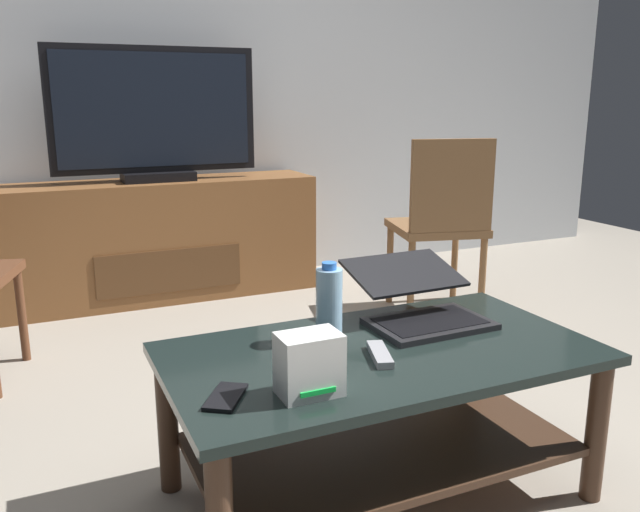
{
  "coord_description": "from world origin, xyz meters",
  "views": [
    {
      "loc": [
        -0.93,
        -1.71,
        1.13
      ],
      "look_at": [
        -0.03,
        0.28,
        0.6
      ],
      "focal_mm": 36.87,
      "sensor_mm": 36.0,
      "label": 1
    }
  ],
  "objects_px": {
    "television": "(155,117)",
    "laptop": "(419,302)",
    "router_box": "(309,364)",
    "media_cabinet": "(161,239)",
    "water_bottle_near": "(329,304)",
    "coffee_table": "(380,395)",
    "dining_chair": "(442,218)",
    "tv_remote": "(380,354)",
    "cell_phone": "(226,397)"
  },
  "relations": [
    {
      "from": "router_box",
      "to": "tv_remote",
      "type": "relative_size",
      "value": 0.93
    },
    {
      "from": "coffee_table",
      "to": "router_box",
      "type": "bearing_deg",
      "value": -149.15
    },
    {
      "from": "media_cabinet",
      "to": "water_bottle_near",
      "type": "bearing_deg",
      "value": -88.03
    },
    {
      "from": "router_box",
      "to": "tv_remote",
      "type": "xyz_separation_m",
      "value": [
        0.26,
        0.12,
        -0.06
      ]
    },
    {
      "from": "television",
      "to": "tv_remote",
      "type": "distance_m",
      "value": 2.32
    },
    {
      "from": "dining_chair",
      "to": "tv_remote",
      "type": "distance_m",
      "value": 1.73
    },
    {
      "from": "media_cabinet",
      "to": "laptop",
      "type": "height_order",
      "value": "media_cabinet"
    },
    {
      "from": "dining_chair",
      "to": "tv_remote",
      "type": "relative_size",
      "value": 5.82
    },
    {
      "from": "router_box",
      "to": "water_bottle_near",
      "type": "relative_size",
      "value": 0.65
    },
    {
      "from": "laptop",
      "to": "tv_remote",
      "type": "relative_size",
      "value": 2.46
    },
    {
      "from": "television",
      "to": "dining_chair",
      "type": "height_order",
      "value": "television"
    },
    {
      "from": "water_bottle_near",
      "to": "tv_remote",
      "type": "relative_size",
      "value": 1.44
    },
    {
      "from": "router_box",
      "to": "media_cabinet",
      "type": "bearing_deg",
      "value": 87.15
    },
    {
      "from": "router_box",
      "to": "water_bottle_near",
      "type": "xyz_separation_m",
      "value": [
        0.19,
        0.3,
        0.03
      ]
    },
    {
      "from": "water_bottle_near",
      "to": "tv_remote",
      "type": "bearing_deg",
      "value": -68.82
    },
    {
      "from": "router_box",
      "to": "water_bottle_near",
      "type": "bearing_deg",
      "value": 57.3
    },
    {
      "from": "tv_remote",
      "to": "router_box",
      "type": "bearing_deg",
      "value": -136.63
    },
    {
      "from": "router_box",
      "to": "laptop",
      "type": "bearing_deg",
      "value": 32.99
    },
    {
      "from": "cell_phone",
      "to": "media_cabinet",
      "type": "bearing_deg",
      "value": 116.23
    },
    {
      "from": "media_cabinet",
      "to": "television",
      "type": "height_order",
      "value": "television"
    },
    {
      "from": "coffee_table",
      "to": "router_box",
      "type": "xyz_separation_m",
      "value": [
        -0.29,
        -0.18,
        0.21
      ]
    },
    {
      "from": "coffee_table",
      "to": "tv_remote",
      "type": "relative_size",
      "value": 7.44
    },
    {
      "from": "router_box",
      "to": "tv_remote",
      "type": "height_order",
      "value": "router_box"
    },
    {
      "from": "dining_chair",
      "to": "cell_phone",
      "type": "relative_size",
      "value": 6.65
    },
    {
      "from": "coffee_table",
      "to": "media_cabinet",
      "type": "xyz_separation_m",
      "value": [
        -0.18,
        2.21,
        0.02
      ]
    },
    {
      "from": "dining_chair",
      "to": "media_cabinet",
      "type": "bearing_deg",
      "value": 142.88
    },
    {
      "from": "coffee_table",
      "to": "tv_remote",
      "type": "distance_m",
      "value": 0.16
    },
    {
      "from": "water_bottle_near",
      "to": "cell_phone",
      "type": "bearing_deg",
      "value": -147.37
    },
    {
      "from": "dining_chair",
      "to": "laptop",
      "type": "relative_size",
      "value": 2.36
    },
    {
      "from": "coffee_table",
      "to": "laptop",
      "type": "bearing_deg",
      "value": 35.66
    },
    {
      "from": "tv_remote",
      "to": "television",
      "type": "bearing_deg",
      "value": 111.74
    },
    {
      "from": "television",
      "to": "laptop",
      "type": "xyz_separation_m",
      "value": [
        0.4,
        -2.03,
        -0.51
      ]
    },
    {
      "from": "media_cabinet",
      "to": "tv_remote",
      "type": "relative_size",
      "value": 10.92
    },
    {
      "from": "media_cabinet",
      "to": "dining_chair",
      "type": "relative_size",
      "value": 1.88
    },
    {
      "from": "television",
      "to": "cell_phone",
      "type": "height_order",
      "value": "television"
    },
    {
      "from": "laptop",
      "to": "media_cabinet",
      "type": "bearing_deg",
      "value": 100.97
    },
    {
      "from": "cell_phone",
      "to": "router_box",
      "type": "bearing_deg",
      "value": 17.18
    },
    {
      "from": "television",
      "to": "laptop",
      "type": "relative_size",
      "value": 2.81
    },
    {
      "from": "water_bottle_near",
      "to": "coffee_table",
      "type": "bearing_deg",
      "value": -49.78
    },
    {
      "from": "coffee_table",
      "to": "dining_chair",
      "type": "xyz_separation_m",
      "value": [
        1.07,
        1.27,
        0.21
      ]
    },
    {
      "from": "media_cabinet",
      "to": "dining_chair",
      "type": "height_order",
      "value": "dining_chair"
    },
    {
      "from": "cell_phone",
      "to": "laptop",
      "type": "bearing_deg",
      "value": 55.39
    },
    {
      "from": "coffee_table",
      "to": "router_box",
      "type": "relative_size",
      "value": 7.96
    },
    {
      "from": "dining_chair",
      "to": "water_bottle_near",
      "type": "bearing_deg",
      "value": -135.77
    },
    {
      "from": "water_bottle_near",
      "to": "laptop",
      "type": "bearing_deg",
      "value": 6.66
    },
    {
      "from": "media_cabinet",
      "to": "dining_chair",
      "type": "xyz_separation_m",
      "value": [
        1.25,
        -0.95,
        0.19
      ]
    },
    {
      "from": "router_box",
      "to": "coffee_table",
      "type": "bearing_deg",
      "value": 30.85
    },
    {
      "from": "television",
      "to": "dining_chair",
      "type": "distance_m",
      "value": 1.63
    },
    {
      "from": "dining_chair",
      "to": "water_bottle_near",
      "type": "distance_m",
      "value": 1.64
    },
    {
      "from": "media_cabinet",
      "to": "television",
      "type": "relative_size",
      "value": 1.58
    }
  ]
}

